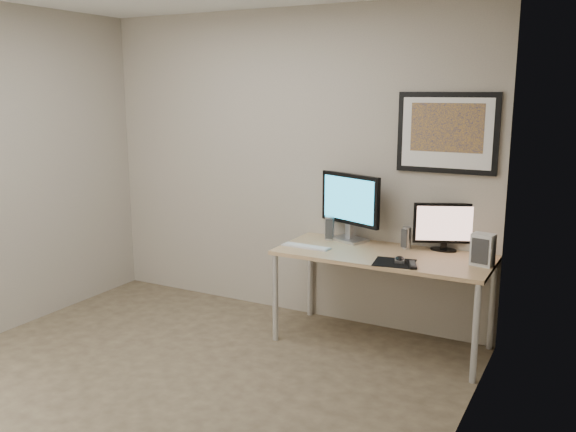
# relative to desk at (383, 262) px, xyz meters

# --- Properties ---
(floor) EXTENTS (3.60, 3.60, 0.00)m
(floor) POSITION_rel_desk_xyz_m (-1.00, -1.35, -0.66)
(floor) COLOR #483E2D
(floor) RESTS_ON ground
(room) EXTENTS (3.60, 3.60, 3.60)m
(room) POSITION_rel_desk_xyz_m (-1.00, -0.90, 0.98)
(room) COLOR white
(room) RESTS_ON ground
(desk) EXTENTS (1.60, 0.70, 0.73)m
(desk) POSITION_rel_desk_xyz_m (0.00, 0.00, 0.00)
(desk) COLOR #A77C51
(desk) RESTS_ON floor
(framed_art) EXTENTS (0.75, 0.04, 0.60)m
(framed_art) POSITION_rel_desk_xyz_m (0.35, 0.33, 0.96)
(framed_art) COLOR black
(framed_art) RESTS_ON room
(monitor_large) EXTENTS (0.57, 0.28, 0.55)m
(monitor_large) POSITION_rel_desk_xyz_m (-0.38, 0.24, 0.37)
(monitor_large) COLOR #BBBBC0
(monitor_large) RESTS_ON desk
(monitor_tv) EXTENTS (0.44, 0.21, 0.37)m
(monitor_tv) POSITION_rel_desk_xyz_m (0.38, 0.28, 0.26)
(monitor_tv) COLOR black
(monitor_tv) RESTS_ON desk
(speaker_left) EXTENTS (0.10, 0.10, 0.19)m
(speaker_left) POSITION_rel_desk_xyz_m (-0.53, 0.20, 0.16)
(speaker_left) COLOR #BBBBC0
(speaker_left) RESTS_ON desk
(speaker_right) EXTENTS (0.09, 0.09, 0.17)m
(speaker_right) POSITION_rel_desk_xyz_m (0.11, 0.22, 0.15)
(speaker_right) COLOR #BBBBC0
(speaker_right) RESTS_ON desk
(keyboard) EXTENTS (0.40, 0.12, 0.01)m
(keyboard) POSITION_rel_desk_xyz_m (-0.59, -0.12, 0.07)
(keyboard) COLOR silver
(keyboard) RESTS_ON desk
(mousepad) EXTENTS (0.32, 0.30, 0.00)m
(mousepad) POSITION_rel_desk_xyz_m (0.16, -0.21, 0.07)
(mousepad) COLOR black
(mousepad) RESTS_ON desk
(mouse) EXTENTS (0.09, 0.12, 0.04)m
(mouse) POSITION_rel_desk_xyz_m (0.18, -0.17, 0.09)
(mouse) COLOR black
(mouse) RESTS_ON mousepad
(remote) EXTENTS (0.11, 0.19, 0.02)m
(remote) POSITION_rel_desk_xyz_m (0.29, -0.23, 0.08)
(remote) COLOR black
(remote) RESTS_ON desk
(fan_unit) EXTENTS (0.16, 0.13, 0.23)m
(fan_unit) POSITION_rel_desk_xyz_m (0.72, 0.02, 0.18)
(fan_unit) COLOR silver
(fan_unit) RESTS_ON desk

